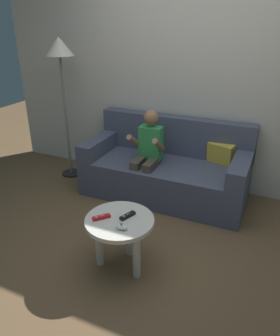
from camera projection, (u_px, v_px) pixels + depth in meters
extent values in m
plane|color=brown|center=(137.00, 259.00, 2.76)|extent=(9.82, 9.82, 0.00)
cube|color=beige|center=(197.00, 79.00, 3.54)|extent=(4.91, 0.05, 2.50)
cube|color=#474C60|center=(164.00, 179.00, 3.68)|extent=(1.80, 0.80, 0.41)
cube|color=#474C60|center=(175.00, 135.00, 3.76)|extent=(1.80, 0.16, 0.44)
cube|color=#474C60|center=(101.00, 144.00, 3.85)|extent=(0.18, 0.80, 0.18)
cube|color=#474C60|center=(241.00, 167.00, 3.25)|extent=(0.18, 0.80, 0.18)
cube|color=gold|center=(221.00, 153.00, 3.54)|extent=(0.31, 0.22, 0.24)
cylinder|color=#4C4238|center=(133.00, 188.00, 3.48)|extent=(0.08, 0.08, 0.41)
cylinder|color=#4C4238|center=(146.00, 191.00, 3.43)|extent=(0.08, 0.08, 0.41)
cube|color=#4C4238|center=(139.00, 162.00, 3.50)|extent=(0.09, 0.30, 0.09)
cube|color=#4C4238|center=(151.00, 164.00, 3.45)|extent=(0.09, 0.30, 0.09)
cube|color=#33934C|center=(151.00, 143.00, 3.52)|extent=(0.24, 0.14, 0.37)
cylinder|color=#936B4C|center=(134.00, 141.00, 3.44)|extent=(0.06, 0.27, 0.21)
cylinder|color=#936B4C|center=(159.00, 145.00, 3.34)|extent=(0.06, 0.27, 0.21)
sphere|color=#936B4C|center=(151.00, 117.00, 3.40)|extent=(0.16, 0.16, 0.16)
cylinder|color=beige|center=(120.00, 221.00, 2.50)|extent=(0.54, 0.54, 0.04)
cylinder|color=beige|center=(99.00, 243.00, 2.62)|extent=(0.06, 0.06, 0.42)
cylinder|color=beige|center=(137.00, 254.00, 2.49)|extent=(0.06, 0.06, 0.42)
cylinder|color=beige|center=(129.00, 233.00, 2.73)|extent=(0.06, 0.06, 0.42)
cube|color=black|center=(128.00, 216.00, 2.51)|extent=(0.08, 0.14, 0.02)
cylinder|color=#99999E|center=(124.00, 216.00, 2.48)|extent=(0.02, 0.02, 0.00)
cylinder|color=silver|center=(127.00, 214.00, 2.50)|extent=(0.01, 0.01, 0.00)
cylinder|color=silver|center=(129.00, 213.00, 2.52)|extent=(0.01, 0.01, 0.00)
ellipsoid|color=white|center=(122.00, 227.00, 2.36)|extent=(0.10, 0.06, 0.04)
cylinder|color=#4C4C51|center=(121.00, 224.00, 2.35)|extent=(0.02, 0.02, 0.01)
cube|color=red|center=(101.00, 217.00, 2.49)|extent=(0.12, 0.13, 0.02)
cylinder|color=#99999E|center=(96.00, 217.00, 2.47)|extent=(0.02, 0.02, 0.00)
cylinder|color=silver|center=(101.00, 216.00, 2.48)|extent=(0.01, 0.01, 0.00)
cylinder|color=silver|center=(103.00, 215.00, 2.49)|extent=(0.01, 0.01, 0.00)
cylinder|color=black|center=(72.00, 173.00, 4.25)|extent=(0.24, 0.24, 0.02)
cylinder|color=slate|center=(66.00, 118.00, 3.94)|extent=(0.03, 0.03, 1.45)
cone|color=beige|center=(59.00, 46.00, 3.59)|extent=(0.32, 0.32, 0.20)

